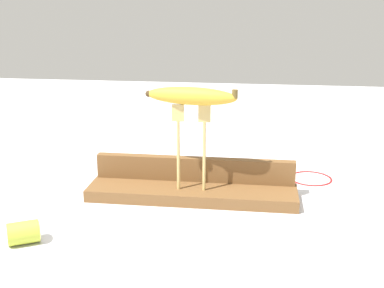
# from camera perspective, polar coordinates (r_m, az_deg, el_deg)

# --- Properties ---
(ground_plane) EXTENTS (3.00, 3.00, 0.00)m
(ground_plane) POSITION_cam_1_polar(r_m,az_deg,el_deg) (1.14, 0.00, -6.06)
(ground_plane) COLOR silver
(wooden_board) EXTENTS (0.46, 0.11, 0.03)m
(wooden_board) POSITION_cam_1_polar(r_m,az_deg,el_deg) (1.14, 0.00, -5.45)
(wooden_board) COLOR brown
(wooden_board) RESTS_ON ground
(board_backstop) EXTENTS (0.45, 0.02, 0.05)m
(board_backstop) POSITION_cam_1_polar(r_m,az_deg,el_deg) (1.17, 0.29, -2.80)
(board_backstop) COLOR brown
(board_backstop) RESTS_ON wooden_board
(fork_stand_center) EXTENTS (0.08, 0.01, 0.19)m
(fork_stand_center) POSITION_cam_1_polar(r_m,az_deg,el_deg) (1.09, -0.09, 0.45)
(fork_stand_center) COLOR tan
(fork_stand_center) RESTS_ON wooden_board
(banana_raised_center) EXTENTS (0.20, 0.07, 0.04)m
(banana_raised_center) POSITION_cam_1_polar(r_m,az_deg,el_deg) (1.06, -0.09, 5.37)
(banana_raised_center) COLOR gold
(banana_raised_center) RESTS_ON fork_stand_center
(banana_chunk_near) EXTENTS (0.07, 0.06, 0.04)m
(banana_chunk_near) POSITION_cam_1_polar(r_m,az_deg,el_deg) (0.99, -18.20, -9.34)
(banana_chunk_near) COLOR #B2C138
(banana_chunk_near) RESTS_ON ground
(wire_coil) EXTENTS (0.10, 0.10, 0.01)m
(wire_coil) POSITION_cam_1_polar(r_m,az_deg,el_deg) (1.29, 13.07, -3.68)
(wire_coil) COLOR red
(wire_coil) RESTS_ON ground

